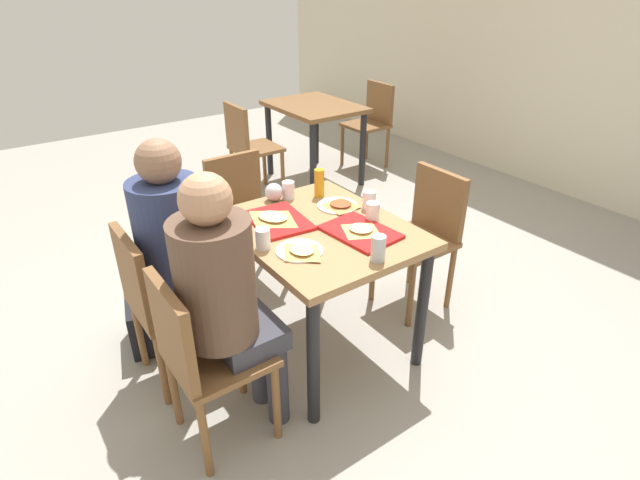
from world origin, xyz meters
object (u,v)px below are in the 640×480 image
object	(u,v)px
condiment_bottle	(319,183)
plastic_cup_b	(263,239)
paper_plate_near_edge	(299,251)
plastic_cup_c	(288,190)
chair_far_side	(425,229)
handbag	(144,322)
pizza_slice_a	(273,218)
background_chair_near	(248,144)
person_in_red	(179,244)
pizza_slice_c	(341,205)
plastic_cup_d	(373,212)
chair_near_right	(200,353)
paper_plate_center	(337,206)
foil_bundle	(274,192)
background_table	(314,118)
tray_red_far	(360,232)
main_table	(320,246)
soda_can	(378,248)
background_chair_far	(372,118)
tray_red_near	(278,220)
pizza_slice_b	(361,229)
pizza_slice_d	(302,251)
plastic_cup_a	(369,200)
person_in_brown_jacket	(225,292)
chair_near_left	(158,297)
chair_left_end	(242,211)

from	to	relation	value
condiment_bottle	plastic_cup_b	bearing A→B (deg)	-58.66
paper_plate_near_edge	plastic_cup_c	distance (m)	0.61
chair_far_side	handbag	size ratio (longest dim) A/B	2.69
pizza_slice_a	chair_far_side	bearing A→B (deg)	78.98
background_chair_near	person_in_red	bearing A→B (deg)	-35.80
pizza_slice_c	plastic_cup_d	xyz separation A→B (m)	(0.22, 0.03, 0.03)
chair_near_right	paper_plate_center	bearing A→B (deg)	111.25
foil_bundle	background_table	xyz separation A→B (m)	(-1.70, 1.46, -0.18)
tray_red_far	foil_bundle	size ratio (longest dim) A/B	3.60
main_table	pizza_slice_c	size ratio (longest dim) A/B	4.23
soda_can	background_chair_far	bearing A→B (deg)	139.61
main_table	tray_red_far	xyz separation A→B (m)	(0.17, 0.12, 0.12)
person_in_red	tray_red_near	size ratio (longest dim) A/B	3.53
plastic_cup_d	pizza_slice_b	bearing A→B (deg)	-60.37
condiment_bottle	pizza_slice_d	bearing A→B (deg)	-42.22
paper_plate_near_edge	plastic_cup_d	xyz separation A→B (m)	(-0.05, 0.48, 0.05)
pizza_slice_b	pizza_slice_a	bearing A→B (deg)	-141.96
main_table	tray_red_near	size ratio (longest dim) A/B	2.71
person_in_red	plastic_cup_c	distance (m)	0.72
tray_red_near	handbag	xyz separation A→B (m)	(-0.42, -0.66, -0.62)
condiment_bottle	paper_plate_near_edge	bearing A→B (deg)	-43.55
pizza_slice_b	foil_bundle	size ratio (longest dim) A/B	2.13
paper_plate_near_edge	tray_red_near	bearing A→B (deg)	165.82
plastic_cup_a	plastic_cup_d	world-z (taller)	same
chair_near_right	tray_red_near	world-z (taller)	chair_near_right
plastic_cup_c	condiment_bottle	xyz separation A→B (m)	(0.07, 0.16, 0.03)
handbag	pizza_slice_c	bearing A→B (deg)	65.44
person_in_red	tray_red_far	size ratio (longest dim) A/B	3.53
tray_red_far	pizza_slice_c	xyz separation A→B (m)	(-0.30, 0.11, 0.01)
pizza_slice_c	pizza_slice_d	bearing A→B (deg)	-56.53
background_chair_near	background_chair_far	bearing A→B (deg)	90.00
person_in_brown_jacket	pizza_slice_c	xyz separation A→B (m)	(-0.37, 0.87, 0.02)
chair_far_side	tray_red_near	xyz separation A→B (m)	(-0.17, -0.92, 0.26)
chair_near_left	paper_plate_center	xyz separation A→B (m)	(0.10, 1.00, 0.25)
chair_left_end	person_in_brown_jacket	size ratio (longest dim) A/B	0.68
condiment_bottle	foil_bundle	xyz separation A→B (m)	(-0.10, -0.24, -0.03)
plastic_cup_c	background_table	size ratio (longest dim) A/B	0.11
main_table	paper_plate_center	size ratio (longest dim) A/B	4.44
tray_red_far	chair_near_right	bearing A→B (deg)	-85.37
chair_near_left	tray_red_near	size ratio (longest dim) A/B	2.40
main_table	condiment_bottle	world-z (taller)	condiment_bottle
person_in_brown_jacket	plastic_cup_b	bearing A→B (deg)	125.92
main_table	plastic_cup_d	distance (m)	0.32
paper_plate_center	background_chair_near	world-z (taller)	background_chair_near
pizza_slice_c	background_chair_near	bearing A→B (deg)	166.51
soda_can	foil_bundle	size ratio (longest dim) A/B	1.22
plastic_cup_a	soda_can	size ratio (longest dim) A/B	0.82
pizza_slice_d	plastic_cup_d	size ratio (longest dim) A/B	1.96
chair_left_end	pizza_slice_d	size ratio (longest dim) A/B	4.39
chair_left_end	plastic_cup_b	xyz separation A→B (m)	(0.90, -0.34, 0.30)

